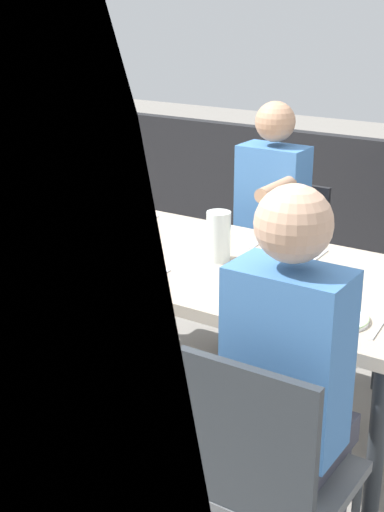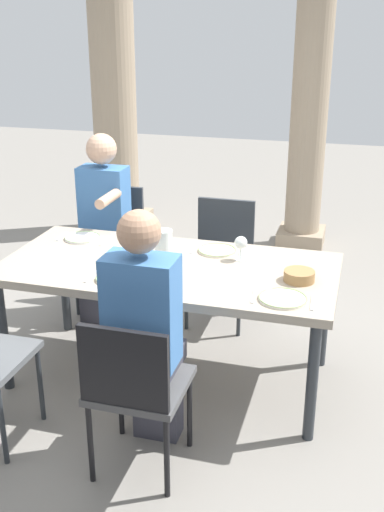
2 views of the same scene
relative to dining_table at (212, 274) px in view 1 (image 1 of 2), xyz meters
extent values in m
plane|color=gray|center=(0.00, 0.00, -0.69)|extent=(16.00, 16.00, 0.00)
cube|color=tan|center=(0.00, 0.00, 0.04)|extent=(1.96, 0.94, 0.05)
cylinder|color=#2D3338|center=(-0.90, 0.39, -0.34)|extent=(0.06, 0.06, 0.70)
cylinder|color=#2D3338|center=(0.90, 0.39, -0.34)|extent=(0.06, 0.06, 0.70)
cylinder|color=#2D3338|center=(0.90, -0.39, -0.34)|extent=(0.06, 0.06, 0.70)
cube|color=#5B5E61|center=(-0.73, 0.81, -0.24)|extent=(0.44, 0.44, 0.04)
cube|color=#2D3338|center=(-0.73, 1.01, -0.01)|extent=(0.42, 0.03, 0.47)
cylinder|color=#2D3338|center=(-0.54, 0.62, -0.47)|extent=(0.03, 0.03, 0.43)
cylinder|color=#2D3338|center=(-0.54, -0.62, -0.46)|extent=(0.03, 0.03, 0.45)
cube|color=#5B5E61|center=(0.12, 0.81, -0.23)|extent=(0.44, 0.44, 0.04)
cube|color=#2D3338|center=(0.12, 1.01, -0.02)|extent=(0.42, 0.03, 0.41)
cylinder|color=#2D3338|center=(-0.07, 0.62, -0.46)|extent=(0.03, 0.03, 0.44)
cylinder|color=#2D3338|center=(0.31, 0.62, -0.46)|extent=(0.03, 0.03, 0.44)
cylinder|color=#2D3338|center=(-0.07, 1.00, -0.46)|extent=(0.03, 0.03, 0.44)
cube|color=#4F4F50|center=(0.12, -0.81, -0.23)|extent=(0.44, 0.44, 0.04)
cube|color=black|center=(0.12, -1.01, -0.03)|extent=(0.42, 0.03, 0.40)
cylinder|color=black|center=(0.31, -0.62, -0.47)|extent=(0.03, 0.03, 0.44)
cylinder|color=black|center=(-0.07, -0.62, -0.47)|extent=(0.03, 0.03, 0.44)
cylinder|color=black|center=(0.31, -1.00, -0.47)|extent=(0.03, 0.03, 0.44)
cylinder|color=black|center=(-0.07, -1.00, -0.47)|extent=(0.03, 0.03, 0.44)
cube|color=#3F3F4C|center=(0.12, -0.57, -0.46)|extent=(0.24, 0.14, 0.46)
cube|color=#3F3F4C|center=(0.12, -0.66, -0.18)|extent=(0.28, 0.32, 0.10)
cube|color=#3F72B2|center=(0.12, -0.77, 0.14)|extent=(0.34, 0.20, 0.54)
sphere|color=tan|center=(0.12, -0.77, 0.53)|extent=(0.20, 0.20, 0.20)
cylinder|color=tan|center=(-0.02, -0.53, 0.26)|extent=(0.07, 0.30, 0.07)
cube|color=#3F3F4C|center=(-0.73, 0.58, -0.46)|extent=(0.24, 0.14, 0.46)
cube|color=#3F3F4C|center=(-0.73, 0.67, -0.18)|extent=(0.28, 0.32, 0.10)
cube|color=#3F72B2|center=(-0.73, 0.78, 0.15)|extent=(0.34, 0.20, 0.55)
sphere|color=tan|center=(-0.73, 0.78, 0.55)|extent=(0.22, 0.22, 0.22)
cylinder|color=tan|center=(-0.59, 0.54, 0.27)|extent=(0.07, 0.30, 0.07)
cube|color=black|center=(0.00, -2.19, -0.24)|extent=(4.36, 0.10, 0.90)
cylinder|color=white|center=(-0.68, 0.28, 0.07)|extent=(0.23, 0.23, 0.01)
torus|color=#A9CD91|center=(-0.68, 0.28, 0.08)|extent=(0.23, 0.23, 0.01)
cube|color=silver|center=(-0.83, 0.28, 0.07)|extent=(0.03, 0.17, 0.01)
cube|color=silver|center=(-0.53, 0.28, 0.07)|extent=(0.04, 0.17, 0.01)
cylinder|color=silver|center=(-0.21, -0.29, 0.07)|extent=(0.22, 0.22, 0.01)
torus|color=#A0BE77|center=(-0.21, -0.29, 0.08)|extent=(0.22, 0.22, 0.01)
cube|color=silver|center=(-0.36, -0.29, 0.07)|extent=(0.02, 0.17, 0.01)
cube|color=silver|center=(-0.06, -0.29, 0.07)|extent=(0.03, 0.17, 0.01)
cylinder|color=silver|center=(0.22, 0.29, 0.07)|extent=(0.23, 0.23, 0.01)
torus|color=#A0BE77|center=(0.22, 0.29, 0.08)|extent=(0.23, 0.23, 0.01)
cylinder|color=white|center=(0.39, 0.19, 0.06)|extent=(0.06, 0.06, 0.00)
cylinder|color=white|center=(0.39, 0.19, 0.10)|extent=(0.01, 0.01, 0.07)
sphere|color=white|center=(0.39, 0.19, 0.17)|extent=(0.08, 0.08, 0.08)
cube|color=silver|center=(0.07, 0.29, 0.07)|extent=(0.03, 0.17, 0.01)
cube|color=silver|center=(0.37, 0.29, 0.07)|extent=(0.03, 0.17, 0.01)
cylinder|color=silver|center=(0.71, -0.30, 0.07)|extent=(0.25, 0.25, 0.01)
torus|color=#A0BE77|center=(0.71, -0.30, 0.08)|extent=(0.25, 0.25, 0.01)
cube|color=silver|center=(0.56, -0.30, 0.07)|extent=(0.03, 0.17, 0.01)
cube|color=silver|center=(0.86, -0.30, 0.07)|extent=(0.02, 0.17, 0.01)
cylinder|color=white|center=(-0.02, -0.01, 0.17)|extent=(0.10, 0.10, 0.21)
cylinder|color=#EFEAC6|center=(-0.02, -0.01, 0.14)|extent=(0.09, 0.09, 0.14)
cylinder|color=#9E7547|center=(0.76, -0.03, 0.09)|extent=(0.17, 0.17, 0.06)
camera|label=1|loc=(-1.54, 2.50, 1.14)|focal=51.71mm
camera|label=2|loc=(1.04, -3.19, 1.42)|focal=43.40mm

